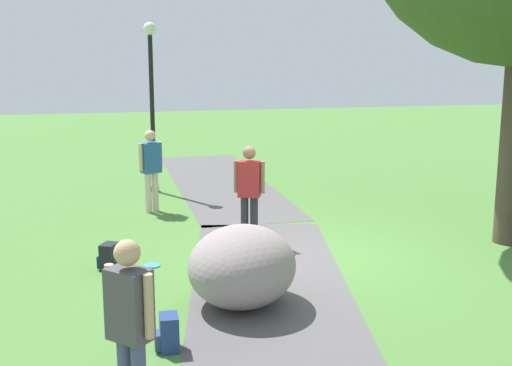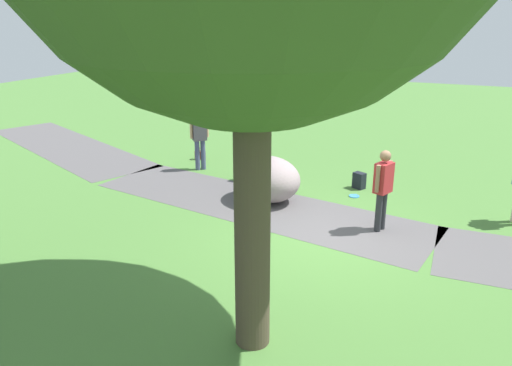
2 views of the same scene
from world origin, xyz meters
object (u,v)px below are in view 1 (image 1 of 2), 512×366
object	(u,v)px
lamp_post	(152,89)
frisbee_on_grass	(152,265)
lawn_boulder	(242,266)
woman_with_handbag	(130,321)
backpack_by_boulder	(168,333)
spare_backpack_on_lawn	(109,257)
man_near_boulder	(249,188)
passerby_on_path	(151,165)

from	to	relation	value
lamp_post	frisbee_on_grass	bearing A→B (deg)	-4.76
lawn_boulder	woman_with_handbag	bearing A→B (deg)	-29.97
lamp_post	lawn_boulder	xyz separation A→B (m)	(7.11, 0.58, -1.79)
lawn_boulder	backpack_by_boulder	distance (m)	1.57
lawn_boulder	spare_backpack_on_lawn	distance (m)	2.44
backpack_by_boulder	man_near_boulder	bearing A→B (deg)	155.56
lamp_post	woman_with_handbag	size ratio (longest dim) A/B	2.20
spare_backpack_on_lawn	man_near_boulder	bearing A→B (deg)	111.10
spare_backpack_on_lawn	lamp_post	bearing A→B (deg)	168.64
lamp_post	spare_backpack_on_lawn	size ratio (longest dim) A/B	9.38
lawn_boulder	passerby_on_path	distance (m)	5.26
woman_with_handbag	frisbee_on_grass	xyz separation A→B (m)	(-4.37, 0.47, -0.98)
passerby_on_path	spare_backpack_on_lawn	bearing A→B (deg)	-14.46
woman_with_handbag	frisbee_on_grass	distance (m)	4.50
lamp_post	backpack_by_boulder	distance (m)	8.50
lamp_post	man_near_boulder	size ratio (longest dim) A/B	2.29
passerby_on_path	lawn_boulder	bearing A→B (deg)	8.46
spare_backpack_on_lawn	lawn_boulder	bearing A→B (deg)	43.12
backpack_by_boulder	woman_with_handbag	bearing A→B (deg)	-16.68
woman_with_handbag	spare_backpack_on_lawn	xyz separation A→B (m)	(-4.35, -0.16, -0.80)
backpack_by_boulder	frisbee_on_grass	size ratio (longest dim) A/B	1.63
lamp_post	man_near_boulder	distance (m)	4.81
lawn_boulder	passerby_on_path	bearing A→B (deg)	-171.54
lawn_boulder	man_near_boulder	world-z (taller)	man_near_boulder
passerby_on_path	frisbee_on_grass	distance (m)	3.54
man_near_boulder	woman_with_handbag	bearing A→B (deg)	-22.35
passerby_on_path	frisbee_on_grass	size ratio (longest dim) A/B	6.66
spare_backpack_on_lawn	woman_with_handbag	bearing A→B (deg)	2.16
lawn_boulder	man_near_boulder	size ratio (longest dim) A/B	1.22
lawn_boulder	backpack_by_boulder	xyz separation A→B (m)	(1.12, -1.05, -0.32)
woman_with_handbag	spare_backpack_on_lawn	bearing A→B (deg)	-177.84
man_near_boulder	frisbee_on_grass	distance (m)	2.12
spare_backpack_on_lawn	frisbee_on_grass	xyz separation A→B (m)	(-0.02, 0.63, -0.18)
lamp_post	lawn_boulder	world-z (taller)	lamp_post
man_near_boulder	frisbee_on_grass	bearing A→B (deg)	-62.62
woman_with_handbag	spare_backpack_on_lawn	world-z (taller)	woman_with_handbag
woman_with_handbag	man_near_boulder	distance (m)	5.67
woman_with_handbag	backpack_by_boulder	world-z (taller)	woman_with_handbag
woman_with_handbag	passerby_on_path	xyz separation A→B (m)	(-7.77, 0.72, -0.05)
lamp_post	spare_backpack_on_lawn	bearing A→B (deg)	-11.36
passerby_on_path	spare_backpack_on_lawn	distance (m)	3.61
lamp_post	frisbee_on_grass	world-z (taller)	lamp_post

